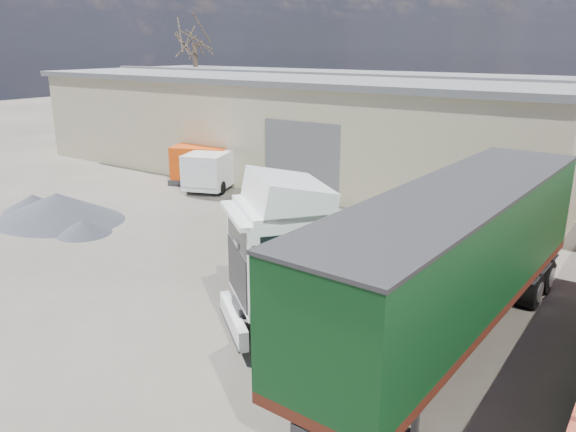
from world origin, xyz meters
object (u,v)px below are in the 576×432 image
Objects in this scene: bare_tree at (194,29)px; orange_skip at (202,167)px; box_trailer at (457,251)px; tractor_unit at (311,265)px; panel_van at (215,168)px.

orange_skip is at bearing -45.57° from bare_tree.
bare_tree is at bearing 146.83° from box_trailer.
bare_tree is 1.58× the size of tractor_unit.
box_trailer is at bearing 60.56° from tractor_unit.
box_trailer is at bearing -51.27° from orange_skip.
tractor_unit is 15.35m from panel_van.
bare_tree reaches higher than box_trailer.
bare_tree is 2.67× the size of orange_skip.
orange_skip is at bearing 154.53° from box_trailer.
tractor_unit is 1.69× the size of orange_skip.
bare_tree is at bearing 176.96° from tractor_unit.
panel_van is at bearing 153.40° from box_trailer.
tractor_unit is 3.47m from box_trailer.
box_trailer is 17.27m from panel_van.
box_trailer is (26.11, -18.76, -5.59)m from bare_tree.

